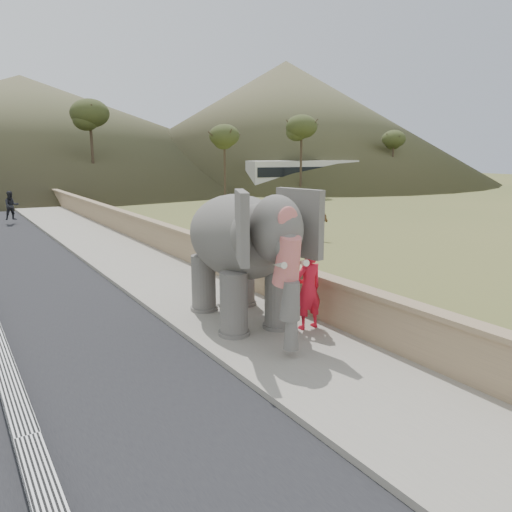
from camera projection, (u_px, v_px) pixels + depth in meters
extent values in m
plane|color=olive|center=(329.00, 375.00, 9.10)|extent=(160.00, 160.00, 0.00)
cube|color=#9E9687|center=(141.00, 266.00, 17.37)|extent=(3.00, 120.00, 0.15)
cube|color=tan|center=(184.00, 248.00, 18.13)|extent=(0.30, 120.00, 1.10)
imported|color=brown|center=(310.00, 227.00, 22.54)|extent=(1.63, 1.07, 1.26)
imported|color=#ABABB1|center=(203.00, 186.00, 47.57)|extent=(4.28, 1.84, 1.44)
cube|color=silver|center=(303.00, 177.00, 48.37)|extent=(11.27, 4.47, 3.10)
cube|color=orange|center=(328.00, 175.00, 51.12)|extent=(11.20, 3.66, 3.10)
cone|color=brown|center=(285.00, 122.00, 69.28)|extent=(56.00, 56.00, 16.00)
cone|color=brown|center=(24.00, 129.00, 68.22)|extent=(80.00, 80.00, 14.00)
imported|color=red|center=(308.00, 288.00, 10.91)|extent=(0.67, 0.44, 1.83)
imported|color=black|center=(11.00, 206.00, 27.55)|extent=(0.84, 0.69, 1.60)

